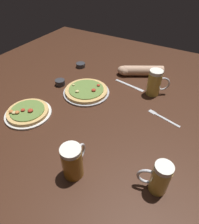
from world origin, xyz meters
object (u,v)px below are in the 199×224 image
Objects in this scene: beer_mug_amber at (155,83)px; knife_right at (129,85)px; pizza_plate_near at (28,112)px; fork_left at (163,118)px; ramekin_sauce at (81,65)px; pizza_plate_far at (86,91)px; diner_arm at (139,71)px; ramekin_butter at (60,82)px; beer_mug_dark at (73,161)px; beer_mug_pale at (159,178)px.

beer_mug_amber is 0.74× the size of knife_right.
knife_right is at bearing 56.88° from pizza_plate_near.
fork_left is (0.70, 0.37, -0.01)m from pizza_plate_near.
fork_left is at bearing -19.80° from ramekin_sauce.
pizza_plate_far reaches higher than ramekin_sauce.
beer_mug_amber is 0.53× the size of diner_arm.
pizza_plate_near is 3.97× the size of ramekin_butter.
ramekin_butter is 0.74m from fork_left.
ramekin_sauce is 0.47m from diner_arm.
beer_mug_dark is 0.51× the size of diner_arm.
ramekin_butter is (-0.22, -0.01, 0.00)m from pizza_plate_far.
beer_mug_pale is 0.67× the size of knife_right.
ramekin_butter reaches higher than ramekin_sauce.
beer_mug_dark reaches higher than ramekin_sauce.
ramekin_sauce is at bearing 173.04° from knife_right.
ramekin_sauce is (-0.87, 0.72, -0.06)m from beer_mug_pale.
beer_mug_amber is at bearing -4.19° from knife_right.
knife_right is (0.43, 0.24, -0.02)m from ramekin_butter.
pizza_plate_near is at bearing -116.66° from diner_arm.
pizza_plate_far is 0.32m from knife_right.
beer_mug_pale is 2.14× the size of ramekin_sauce.
beer_mug_amber reaches higher than beer_mug_pale.
beer_mug_amber is 0.69m from beer_mug_pale.
pizza_plate_near is 0.79m from fork_left.
beer_mug_pale is at bearing -77.07° from fork_left.
diner_arm is (0.38, 0.76, 0.02)m from pizza_plate_near.
fork_left is (-0.10, 0.44, -0.07)m from beer_mug_pale.
knife_right is (-0.18, 0.01, -0.08)m from beer_mug_amber.
beer_mug_dark reaches higher than diner_arm.
pizza_plate_far is 0.22m from ramekin_butter.
pizza_plate_near is 0.35m from ramekin_butter.
fork_left is at bearing 1.58° from pizza_plate_far.
pizza_plate_near is at bearing 158.88° from beer_mug_dark.
pizza_plate_far is at bearing -49.71° from ramekin_sauce.
knife_right is (-0.31, 0.22, 0.00)m from fork_left.
knife_right is (-0.08, 0.77, -0.08)m from beer_mug_dark.
ramekin_sauce is at bearing 122.87° from beer_mug_dark.
diner_arm is at bearing 44.01° from ramekin_butter.
diner_arm is at bearing 91.32° from knife_right.
beer_mug_dark is 0.61m from fork_left.
knife_right is at bearing 95.64° from beer_mug_dark.
ramekin_sauce reaches higher than fork_left.
beer_mug_amber reaches higher than beer_mug_dark.
diner_arm reaches higher than fork_left.
beer_mug_amber is (0.56, 0.58, 0.07)m from pizza_plate_near.
beer_mug_amber reaches higher than knife_right.
beer_mug_amber reaches higher than fork_left.
knife_right is at bearing 47.86° from pizza_plate_far.
pizza_plate_far is at bearing -150.26° from beer_mug_amber.
pizza_plate_near is at bearing 175.02° from beer_mug_pale.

